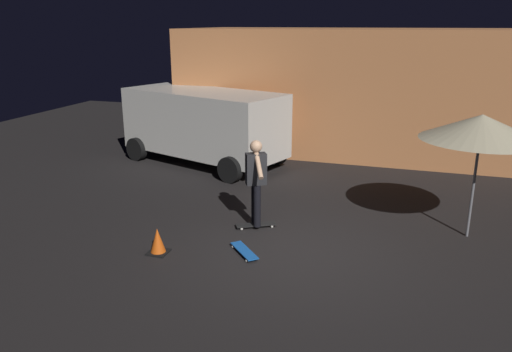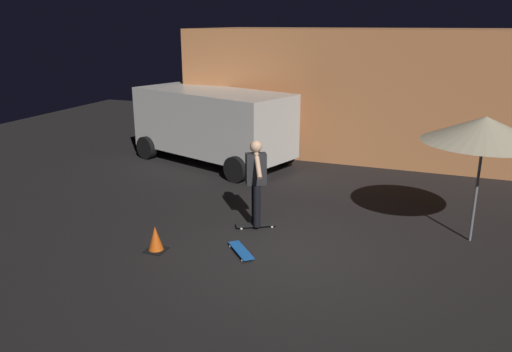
{
  "view_description": "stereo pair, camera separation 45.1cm",
  "coord_description": "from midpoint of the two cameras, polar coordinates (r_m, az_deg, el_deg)",
  "views": [
    {
      "loc": [
        1.75,
        -7.68,
        3.84
      ],
      "look_at": [
        -1.0,
        0.94,
        1.05
      ],
      "focal_mm": 35.17,
      "sensor_mm": 36.0,
      "label": 1
    },
    {
      "loc": [
        2.17,
        -7.54,
        3.84
      ],
      "look_at": [
        -1.0,
        0.94,
        1.05
      ],
      "focal_mm": 35.17,
      "sensor_mm": 36.0,
      "label": 2
    }
  ],
  "objects": [
    {
      "name": "low_building",
      "position": [
        15.93,
        15.7,
        9.24
      ],
      "size": [
        13.3,
        4.35,
        3.64
      ],
      "color": "#C67A47",
      "rests_on": "ground_plane"
    },
    {
      "name": "parked_van",
      "position": [
        14.12,
        -6.88,
        6.08
      ],
      "size": [
        4.97,
        3.45,
        2.03
      ],
      "color": "silver",
      "rests_on": "ground_plane"
    },
    {
      "name": "skater",
      "position": [
        9.47,
        -1.36,
        -0.09
      ],
      "size": [
        0.56,
        0.9,
        1.67
      ],
      "color": "black",
      "rests_on": "skateboard_ridden"
    },
    {
      "name": "ground_plane",
      "position": [
        8.75,
        2.93,
        -8.93
      ],
      "size": [
        28.0,
        28.0,
        0.0
      ],
      "primitive_type": "plane",
      "color": "black"
    },
    {
      "name": "traffic_cone",
      "position": [
        8.91,
        -12.55,
        -7.34
      ],
      "size": [
        0.34,
        0.34,
        0.46
      ],
      "color": "black",
      "rests_on": "ground_plane"
    },
    {
      "name": "skateboard_ridden",
      "position": [
        9.8,
        -1.32,
        -5.57
      ],
      "size": [
        0.78,
        0.55,
        0.07
      ],
      "color": "black",
      "rests_on": "ground_plane"
    },
    {
      "name": "skateboard_spare",
      "position": [
        8.75,
        -2.84,
        -8.52
      ],
      "size": [
        0.68,
        0.71,
        0.07
      ],
      "color": "#1959B2",
      "rests_on": "ground_plane"
    },
    {
      "name": "patio_umbrella",
      "position": [
        9.56,
        23.03,
        5.12
      ],
      "size": [
        2.1,
        2.1,
        2.3
      ],
      "color": "slate",
      "rests_on": "ground_plane"
    }
  ]
}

